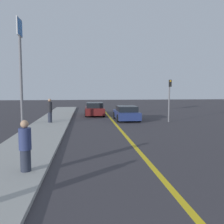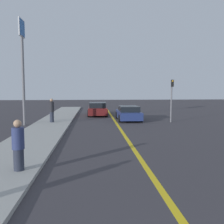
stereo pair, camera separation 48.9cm
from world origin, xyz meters
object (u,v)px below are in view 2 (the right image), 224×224
at_px(car_ahead_center, 98,109).
at_px(roadside_sign, 22,52).
at_px(pedestrian_far_standing, 52,110).
at_px(pedestrian_mid_group, 18,145).
at_px(car_near_right_lane, 128,113).
at_px(traffic_light, 172,96).

relative_size(car_ahead_center, roadside_sign, 0.57).
xyz_separation_m(car_ahead_center, pedestrian_far_standing, (-3.63, -5.88, 0.40)).
relative_size(pedestrian_mid_group, roadside_sign, 0.21).
bearing_deg(pedestrian_mid_group, pedestrian_far_standing, 94.13).
bearing_deg(car_ahead_center, pedestrian_far_standing, -120.96).
bearing_deg(roadside_sign, pedestrian_far_standing, 17.38).
bearing_deg(car_near_right_lane, pedestrian_far_standing, -164.45).
height_order(car_near_right_lane, car_ahead_center, car_ahead_center).
bearing_deg(pedestrian_far_standing, traffic_light, 1.11).
height_order(pedestrian_far_standing, traffic_light, traffic_light).
xyz_separation_m(car_ahead_center, pedestrian_mid_group, (-2.80, -17.33, 0.29)).
height_order(car_near_right_lane, roadside_sign, roadside_sign).
bearing_deg(car_near_right_lane, roadside_sign, -164.04).
distance_m(traffic_light, roadside_sign, 11.79).
relative_size(car_ahead_center, pedestrian_mid_group, 2.72).
height_order(pedestrian_mid_group, roadside_sign, roadside_sign).
height_order(traffic_light, roadside_sign, roadside_sign).
relative_size(car_ahead_center, pedestrian_far_standing, 2.41).
height_order(pedestrian_mid_group, traffic_light, traffic_light).
bearing_deg(pedestrian_mid_group, car_near_right_lane, 67.86).
xyz_separation_m(car_near_right_lane, roadside_sign, (-8.09, -2.33, 4.70)).
relative_size(pedestrian_mid_group, traffic_light, 0.47).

